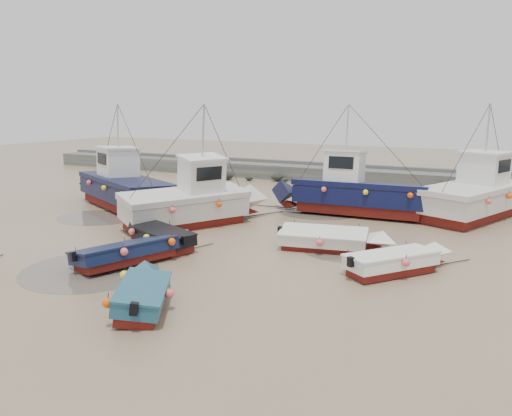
# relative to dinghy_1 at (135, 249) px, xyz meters

# --- Properties ---
(ground) EXTENTS (120.00, 120.00, 0.00)m
(ground) POSITION_rel_dinghy_1_xyz_m (1.11, 1.83, -0.54)
(ground) COLOR #927A5D
(ground) RESTS_ON ground
(seawall) EXTENTS (60.00, 4.92, 1.50)m
(seawall) POSITION_rel_dinghy_1_xyz_m (1.16, 23.83, 0.09)
(seawall) COLOR slate
(seawall) RESTS_ON ground
(puddle_a) EXTENTS (5.19, 5.19, 0.01)m
(puddle_a) POSITION_rel_dinghy_1_xyz_m (-0.90, -1.53, -0.54)
(puddle_a) COLOR #5C544A
(puddle_a) RESTS_ON ground
(puddle_b) EXTENTS (4.11, 4.11, 0.01)m
(puddle_b) POSITION_rel_dinghy_1_xyz_m (7.10, 5.51, -0.54)
(puddle_b) COLOR #5C544A
(puddle_b) RESTS_ON ground
(puddle_c) EXTENTS (4.56, 4.56, 0.01)m
(puddle_c) POSITION_rel_dinghy_1_xyz_m (-7.34, 5.35, -0.54)
(puddle_c) COLOR #5C544A
(puddle_c) RESTS_ON ground
(puddle_d) EXTENTS (5.11, 5.11, 0.01)m
(puddle_d) POSITION_rel_dinghy_1_xyz_m (3.13, 12.69, -0.54)
(puddle_d) COLOR #5C544A
(puddle_d) RESTS_ON ground
(dinghy_1) EXTENTS (3.40, 6.16, 1.43)m
(dinghy_1) POSITION_rel_dinghy_1_xyz_m (0.00, 0.00, 0.00)
(dinghy_1) COLOR #660B0C
(dinghy_1) RESTS_ON ground
(dinghy_2) EXTENTS (3.19, 4.79, 1.43)m
(dinghy_2) POSITION_rel_dinghy_1_xyz_m (3.15, -3.37, 0.02)
(dinghy_2) COLOR #660B0C
(dinghy_2) RESTS_ON ground
(dinghy_3) EXTENTS (4.13, 4.93, 1.43)m
(dinghy_3) POSITION_rel_dinghy_1_xyz_m (9.63, 3.45, 0.01)
(dinghy_3) COLOR #660B0C
(dinghy_3) RESTS_ON ground
(dinghy_4) EXTENTS (5.48, 2.89, 1.43)m
(dinghy_4) POSITION_rel_dinghy_1_xyz_m (-0.61, 2.34, 0.01)
(dinghy_4) COLOR #660B0C
(dinghy_4) RESTS_ON ground
(dinghy_5) EXTENTS (6.02, 2.60, 1.43)m
(dinghy_5) POSITION_rel_dinghy_1_xyz_m (6.40, 5.28, 0.00)
(dinghy_5) COLOR #660B0C
(dinghy_5) RESTS_ON ground
(cabin_boat_0) EXTENTS (10.93, 6.79, 6.22)m
(cabin_boat_0) POSITION_rel_dinghy_1_xyz_m (-8.26, 8.46, 0.76)
(cabin_boat_0) COLOR #660B0C
(cabin_boat_0) RESTS_ON ground
(cabin_boat_1) EXTENTS (5.68, 8.92, 6.22)m
(cabin_boat_1) POSITION_rel_dinghy_1_xyz_m (-1.39, 6.39, 0.82)
(cabin_boat_1) COLOR #660B0C
(cabin_boat_1) RESTS_ON ground
(cabin_boat_2) EXTENTS (10.63, 3.36, 6.22)m
(cabin_boat_2) POSITION_rel_dinghy_1_xyz_m (4.95, 12.63, 0.78)
(cabin_boat_2) COLOR #660B0C
(cabin_boat_2) RESTS_ON ground
(cabin_boat_3) EXTENTS (6.20, 10.45, 6.22)m
(cabin_boat_3) POSITION_rel_dinghy_1_xyz_m (11.58, 15.30, 0.78)
(cabin_boat_3) COLOR #660B0C
(cabin_boat_3) RESTS_ON ground
(person) EXTENTS (0.60, 0.40, 1.61)m
(person) POSITION_rel_dinghy_1_xyz_m (-0.86, 8.74, -0.54)
(person) COLOR #191B34
(person) RESTS_ON ground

